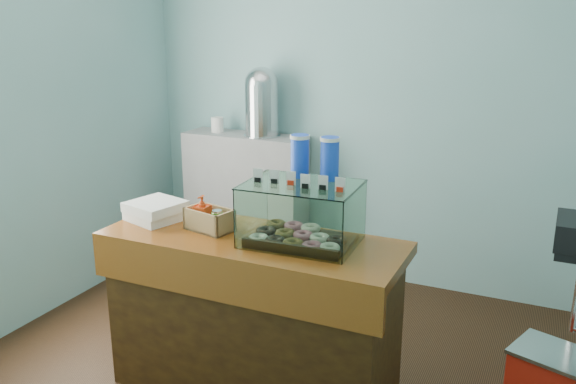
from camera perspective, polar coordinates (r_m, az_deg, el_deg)
The scene contains 9 objects.
ground at distance 3.78m, azimuth -1.32°, elevation -15.92°, with size 3.50×3.50×0.00m, color black.
room_shell at distance 3.21m, azimuth -1.04°, elevation 10.73°, with size 3.54×3.04×2.82m.
counter at distance 3.36m, azimuth -3.32°, elevation -11.37°, with size 1.60×0.60×0.90m.
back_shelf at distance 5.01m, azimuth -3.95°, elevation -0.79°, with size 1.00×0.32×1.10m, color gray.
display_case at distance 3.08m, azimuth 1.43°, elevation -1.55°, with size 0.59×0.44×0.53m.
condiment_crate at distance 3.30m, azimuth -7.49°, elevation -2.44°, with size 0.28×0.20×0.18m.
pastry_boxes at distance 3.51m, azimuth -12.25°, elevation -1.71°, with size 0.34×0.35×0.11m.
coffee_urn at distance 4.76m, azimuth -2.47°, elevation 8.58°, with size 0.29×0.29×0.54m.
red_cooler at distance 3.57m, azimuth 23.51°, elevation -16.10°, with size 0.49×0.43×0.36m.
Camera 1 is at (1.42, -2.87, 2.01)m, focal length 38.00 mm.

